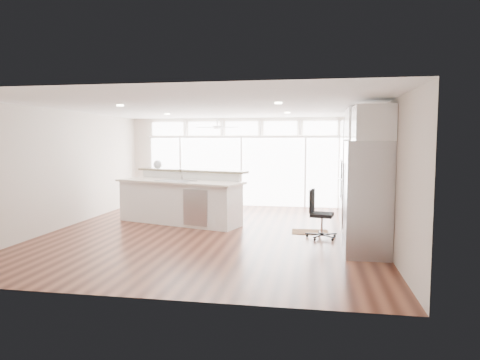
# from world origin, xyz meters

# --- Properties ---
(floor) EXTENTS (7.00, 8.00, 0.02)m
(floor) POSITION_xyz_m (0.00, 0.00, -0.01)
(floor) COLOR #431E14
(floor) RESTS_ON ground
(ceiling) EXTENTS (7.00, 8.00, 0.02)m
(ceiling) POSITION_xyz_m (0.00, 0.00, 2.70)
(ceiling) COLOR white
(ceiling) RESTS_ON wall_back
(wall_back) EXTENTS (7.00, 0.04, 2.70)m
(wall_back) POSITION_xyz_m (0.00, 4.00, 1.35)
(wall_back) COLOR beige
(wall_back) RESTS_ON floor
(wall_front) EXTENTS (7.00, 0.04, 2.70)m
(wall_front) POSITION_xyz_m (0.00, -4.00, 1.35)
(wall_front) COLOR beige
(wall_front) RESTS_ON floor
(wall_left) EXTENTS (0.04, 8.00, 2.70)m
(wall_left) POSITION_xyz_m (-3.50, 0.00, 1.35)
(wall_left) COLOR beige
(wall_left) RESTS_ON floor
(wall_right) EXTENTS (0.04, 8.00, 2.70)m
(wall_right) POSITION_xyz_m (3.50, 0.00, 1.35)
(wall_right) COLOR beige
(wall_right) RESTS_ON floor
(glass_wall) EXTENTS (5.80, 0.06, 2.08)m
(glass_wall) POSITION_xyz_m (0.00, 3.94, 1.05)
(glass_wall) COLOR white
(glass_wall) RESTS_ON wall_back
(transom_row) EXTENTS (5.90, 0.06, 0.40)m
(transom_row) POSITION_xyz_m (0.00, 3.94, 2.38)
(transom_row) COLOR white
(transom_row) RESTS_ON wall_back
(desk_window) EXTENTS (0.04, 0.85, 0.85)m
(desk_window) POSITION_xyz_m (3.46, 0.30, 1.55)
(desk_window) COLOR white
(desk_window) RESTS_ON wall_right
(ceiling_fan) EXTENTS (1.16, 1.16, 0.32)m
(ceiling_fan) POSITION_xyz_m (-0.50, 2.80, 2.48)
(ceiling_fan) COLOR white
(ceiling_fan) RESTS_ON ceiling
(recessed_lights) EXTENTS (3.40, 3.00, 0.02)m
(recessed_lights) POSITION_xyz_m (0.00, 0.20, 2.68)
(recessed_lights) COLOR white
(recessed_lights) RESTS_ON ceiling
(oven_cabinet) EXTENTS (0.64, 1.20, 2.50)m
(oven_cabinet) POSITION_xyz_m (3.17, 1.80, 1.25)
(oven_cabinet) COLOR white
(oven_cabinet) RESTS_ON floor
(desk_nook) EXTENTS (0.72, 1.30, 0.76)m
(desk_nook) POSITION_xyz_m (3.13, 0.30, 0.38)
(desk_nook) COLOR white
(desk_nook) RESTS_ON floor
(upper_cabinets) EXTENTS (0.64, 1.30, 0.64)m
(upper_cabinets) POSITION_xyz_m (3.17, 0.30, 2.35)
(upper_cabinets) COLOR white
(upper_cabinets) RESTS_ON wall_right
(refrigerator) EXTENTS (0.76, 0.90, 2.00)m
(refrigerator) POSITION_xyz_m (3.11, -1.35, 1.00)
(refrigerator) COLOR #A8A8AC
(refrigerator) RESTS_ON floor
(fridge_cabinet) EXTENTS (0.64, 0.90, 0.60)m
(fridge_cabinet) POSITION_xyz_m (3.17, -1.35, 2.30)
(fridge_cabinet) COLOR white
(fridge_cabinet) RESTS_ON wall_right
(framed_photos) EXTENTS (0.06, 0.22, 0.80)m
(framed_photos) POSITION_xyz_m (3.46, 0.92, 1.40)
(framed_photos) COLOR black
(framed_photos) RESTS_ON wall_right
(kitchen_island) EXTENTS (3.43, 2.12, 1.28)m
(kitchen_island) POSITION_xyz_m (-1.03, 0.90, 0.64)
(kitchen_island) COLOR white
(kitchen_island) RESTS_ON floor
(rug) EXTENTS (0.81, 0.60, 0.01)m
(rug) POSITION_xyz_m (2.13, 0.38, 0.01)
(rug) COLOR #3D2313
(rug) RESTS_ON floor
(office_chair) EXTENTS (0.59, 0.56, 0.99)m
(office_chair) POSITION_xyz_m (2.37, -0.17, 0.50)
(office_chair) COLOR black
(office_chair) RESTS_ON floor
(fishbowl) EXTENTS (0.28, 0.28, 0.22)m
(fishbowl) POSITION_xyz_m (-1.81, 1.56, 1.39)
(fishbowl) COLOR silver
(fishbowl) RESTS_ON kitchen_island
(monitor) EXTENTS (0.09, 0.46, 0.38)m
(monitor) POSITION_xyz_m (3.05, 0.30, 0.95)
(monitor) COLOR black
(monitor) RESTS_ON desk_nook
(keyboard) EXTENTS (0.16, 0.32, 0.02)m
(keyboard) POSITION_xyz_m (2.88, 0.30, 0.77)
(keyboard) COLOR silver
(keyboard) RESTS_ON desk_nook
(potted_plant) EXTENTS (0.28, 0.31, 0.22)m
(potted_plant) POSITION_xyz_m (3.17, 1.80, 2.61)
(potted_plant) COLOR #2F632A
(potted_plant) RESTS_ON oven_cabinet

